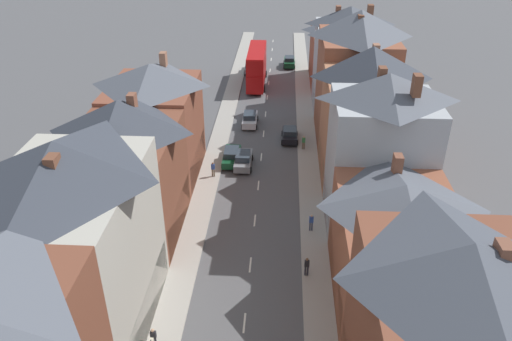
# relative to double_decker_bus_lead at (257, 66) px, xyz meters

# --- Properties ---
(pavement_left) EXTENTS (2.20, 104.00, 0.14)m
(pavement_left) POSITION_rel_double_decker_bus_lead_xyz_m (-3.29, -21.39, -2.75)
(pavement_left) COLOR #A8A399
(pavement_left) RESTS_ON ground
(pavement_right) EXTENTS (2.20, 104.00, 0.14)m
(pavement_right) POSITION_rel_double_decker_bus_lead_xyz_m (6.91, -21.39, -2.75)
(pavement_right) COLOR #A8A399
(pavement_right) RESTS_ON ground
(centre_line_dashes) EXTENTS (0.14, 97.80, 0.01)m
(centre_line_dashes) POSITION_rel_double_decker_bus_lead_xyz_m (1.81, -23.39, -2.81)
(centre_line_dashes) COLOR silver
(centre_line_dashes) RESTS_ON ground
(terrace_row_left) EXTENTS (8.00, 50.12, 14.15)m
(terrace_row_left) POSITION_rel_double_decker_bus_lead_xyz_m (-8.38, -48.07, 3.50)
(terrace_row_left) COLOR beige
(terrace_row_left) RESTS_ON ground
(terrace_row_right) EXTENTS (8.00, 79.13, 14.72)m
(terrace_row_right) POSITION_rel_double_decker_bus_lead_xyz_m (11.99, -32.28, 3.33)
(terrace_row_right) COLOR #B2704C
(terrace_row_right) RESTS_ON ground
(double_decker_bus_lead) EXTENTS (2.74, 10.80, 5.30)m
(double_decker_bus_lead) POSITION_rel_double_decker_bus_lead_xyz_m (0.00, 0.00, 0.00)
(double_decker_bus_lead) COLOR #B70F0F
(double_decker_bus_lead) RESTS_ON ground
(car_near_blue) EXTENTS (1.90, 4.30, 1.64)m
(car_near_blue) POSITION_rel_double_decker_bus_lead_xyz_m (0.01, -25.57, -1.99)
(car_near_blue) COLOR gray
(car_near_blue) RESTS_ON ground
(car_near_silver) EXTENTS (1.90, 4.27, 1.61)m
(car_near_silver) POSITION_rel_double_decker_bus_lead_xyz_m (-1.29, 5.56, -2.01)
(car_near_silver) COLOR gray
(car_near_silver) RESTS_ON ground
(car_parked_left_a) EXTENTS (1.90, 3.86, 1.59)m
(car_parked_left_a) POSITION_rel_double_decker_bus_lead_xyz_m (4.91, -19.08, -2.01)
(car_parked_left_a) COLOR black
(car_parked_left_a) RESTS_ON ground
(car_parked_right_a) EXTENTS (1.90, 4.27, 1.70)m
(car_parked_right_a) POSITION_rel_double_decker_bus_lead_xyz_m (0.01, -14.98, -1.96)
(car_parked_right_a) COLOR silver
(car_parked_right_a) RESTS_ON ground
(car_mid_black) EXTENTS (1.90, 4.15, 1.70)m
(car_mid_black) POSITION_rel_double_decker_bus_lead_xyz_m (4.91, 8.80, -1.96)
(car_mid_black) COLOR #144728
(car_mid_black) RESTS_ON ground
(car_mid_white) EXTENTS (1.90, 4.48, 1.62)m
(car_mid_white) POSITION_rel_double_decker_bus_lead_xyz_m (-1.29, -24.78, -2.00)
(car_mid_white) COLOR #144728
(car_mid_white) RESTS_ON ground
(pedestrian_near_right) EXTENTS (0.36, 0.22, 1.61)m
(pedestrian_near_right) POSITION_rel_double_decker_bus_lead_xyz_m (-3.72, -49.88, -1.78)
(pedestrian_near_right) COLOR #23232D
(pedestrian_near_right) RESTS_ON pavement_left
(pedestrian_mid_left) EXTENTS (0.36, 0.22, 1.61)m
(pedestrian_mid_left) POSITION_rel_double_decker_bus_lead_xyz_m (6.13, -42.47, -1.78)
(pedestrian_mid_left) COLOR #23232D
(pedestrian_mid_left) RESTS_ON pavement_right
(pedestrian_mid_right) EXTENTS (0.36, 0.22, 1.61)m
(pedestrian_mid_right) POSITION_rel_double_decker_bus_lead_xyz_m (6.69, -36.76, -1.78)
(pedestrian_mid_right) COLOR #3D4256
(pedestrian_mid_right) RESTS_ON pavement_right
(pedestrian_far_left) EXTENTS (0.36, 0.22, 1.61)m
(pedestrian_far_left) POSITION_rel_double_decker_bus_lead_xyz_m (-2.84, -28.08, -1.78)
(pedestrian_far_left) COLOR brown
(pedestrian_far_left) RESTS_ON pavement_left
(pedestrian_far_right) EXTENTS (0.36, 0.22, 1.61)m
(pedestrian_far_right) POSITION_rel_double_decker_bus_lead_xyz_m (6.44, -21.43, -1.78)
(pedestrian_far_right) COLOR brown
(pedestrian_far_right) RESTS_ON pavement_right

